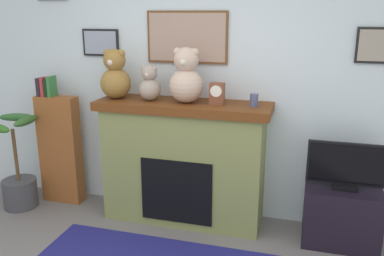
{
  "coord_description": "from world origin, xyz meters",
  "views": [
    {
      "loc": [
        0.93,
        -1.82,
        1.97
      ],
      "look_at": [
        -0.07,
        1.71,
        0.94
      ],
      "focal_mm": 38.3,
      "sensor_mm": 36.0,
      "label": 1
    }
  ],
  "objects": [
    {
      "name": "television",
      "position": [
        1.3,
        1.64,
        0.72
      ],
      "size": [
        0.65,
        0.14,
        0.41
      ],
      "color": "black",
      "rests_on": "tv_stand"
    },
    {
      "name": "teddy_bear_grey",
      "position": [
        -0.48,
        1.69,
        1.33
      ],
      "size": [
        0.21,
        0.21,
        0.33
      ],
      "color": "#A29183",
      "rests_on": "fireplace"
    },
    {
      "name": "fireplace",
      "position": [
        -0.16,
        1.7,
        0.6
      ],
      "size": [
        1.62,
        0.53,
        1.18
      ],
      "color": "olive",
      "rests_on": "ground_plane"
    },
    {
      "name": "mantel_clock",
      "position": [
        0.16,
        1.69,
        1.28
      ],
      "size": [
        0.13,
        0.1,
        0.19
      ],
      "color": "brown",
      "rests_on": "fireplace"
    },
    {
      "name": "potted_plant",
      "position": [
        -1.88,
        1.48,
        0.3
      ],
      "size": [
        0.46,
        0.47,
        0.98
      ],
      "color": "#3F3F44",
      "rests_on": "ground_plane"
    },
    {
      "name": "back_wall",
      "position": [
        -0.0,
        2.0,
        1.3
      ],
      "size": [
        5.2,
        0.15,
        2.6
      ],
      "color": "silver",
      "rests_on": "ground_plane"
    },
    {
      "name": "teddy_bear_tan",
      "position": [
        -0.12,
        1.69,
        1.4
      ],
      "size": [
        0.31,
        0.31,
        0.5
      ],
      "color": "#C9AA94",
      "rests_on": "fireplace"
    },
    {
      "name": "bookshelf",
      "position": [
        -1.53,
        1.74,
        0.6
      ],
      "size": [
        0.43,
        0.16,
        1.35
      ],
      "color": "brown",
      "rests_on": "ground_plane"
    },
    {
      "name": "teddy_bear_cream",
      "position": [
        -0.82,
        1.69,
        1.39
      ],
      "size": [
        0.29,
        0.29,
        0.47
      ],
      "color": "olive",
      "rests_on": "fireplace"
    },
    {
      "name": "tv_stand",
      "position": [
        1.3,
        1.64,
        0.26
      ],
      "size": [
        0.64,
        0.4,
        0.52
      ],
      "primitive_type": "cube",
      "color": "black",
      "rests_on": "ground_plane"
    },
    {
      "name": "candle_jar",
      "position": [
        0.49,
        1.69,
        1.24
      ],
      "size": [
        0.07,
        0.07,
        0.11
      ],
      "primitive_type": "cylinder",
      "color": "#4C517A",
      "rests_on": "fireplace"
    }
  ]
}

